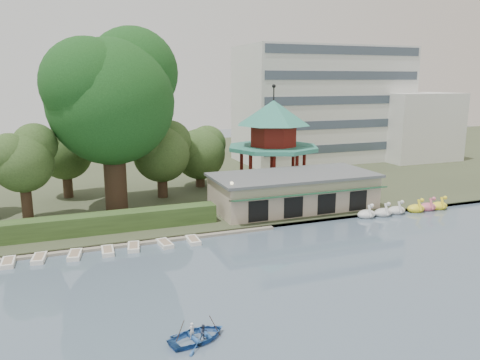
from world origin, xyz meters
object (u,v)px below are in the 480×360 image
boathouse (293,190)px  big_tree (112,92)px  dock (97,247)px  rowboat_with_passengers (198,332)px  pavilion (273,135)px

boathouse → big_tree: bearing=161.6°
dock → big_tree: big_tree is taller
boathouse → rowboat_with_passengers: 28.69m
boathouse → rowboat_with_passengers: size_ratio=3.30×
boathouse → big_tree: big_tree is taller
pavilion → big_tree: size_ratio=0.67×
pavilion → big_tree: (-20.82, -3.78, 5.90)m
boathouse → big_tree: size_ratio=0.92×
boathouse → dock: bearing=-167.8°
big_tree → rowboat_with_passengers: big_tree is taller
dock → big_tree: bearing=73.9°
boathouse → big_tree: (-18.82, 6.24, 11.02)m
pavilion → dock: bearing=-148.3°
dock → pavilion: pavilion is taller
boathouse → rowboat_with_passengers: (-17.63, -22.55, -1.86)m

